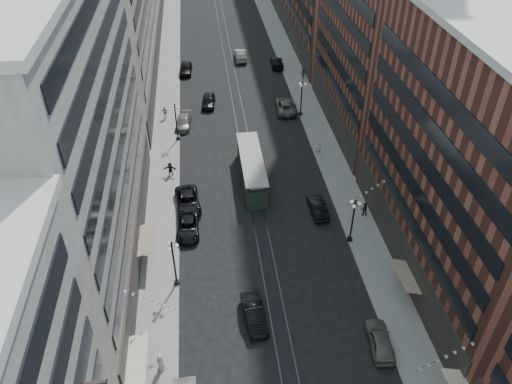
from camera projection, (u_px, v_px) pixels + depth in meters
name	position (u px, v px, depth m)	size (l,w,h in m)	color
ground	(240.00, 119.00, 74.84)	(220.00, 220.00, 0.00)	black
sidewalk_west	(168.00, 93.00, 81.64)	(4.00, 180.00, 0.15)	gray
sidewalk_east	(300.00, 86.00, 83.71)	(4.00, 180.00, 0.15)	gray
rail_west	(230.00, 90.00, 82.65)	(0.12, 180.00, 0.02)	#2D2D33
rail_east	(239.00, 89.00, 82.78)	(0.12, 180.00, 0.02)	#2D2D33
building_west_mid	(72.00, 140.00, 43.45)	(8.00, 36.00, 28.00)	#A8A395
building_east_mid	(463.00, 165.00, 43.93)	(8.00, 30.00, 24.00)	brown
lamppost_sw_far	(174.00, 262.00, 46.88)	(1.03, 1.14, 5.52)	black
lamppost_sw_mid	(176.00, 121.00, 68.15)	(1.03, 1.14, 5.52)	black
lamppost_se_far	(353.00, 219.00, 51.76)	(1.03, 1.14, 5.52)	black
lamppost_se_mid	(301.00, 97.00, 73.82)	(1.03, 1.14, 5.52)	black
streetcar	(252.00, 170.00, 61.55)	(2.68, 12.12, 3.35)	#243929
car_2	(188.00, 227.00, 54.40)	(2.41, 5.24, 1.46)	black
car_4	(380.00, 340.00, 42.68)	(1.90, 4.73, 1.61)	#636058
car_5	(254.00, 314.00, 44.86)	(1.72, 4.94, 1.63)	black
pedestrian_2	(145.00, 239.00, 52.43)	(0.85, 0.47, 1.75)	black
car_7	(188.00, 201.00, 57.81)	(2.68, 5.81, 1.61)	black
car_8	(183.00, 122.00, 72.68)	(2.06, 5.06, 1.47)	slate
car_9	(186.00, 68.00, 87.37)	(2.07, 5.15, 1.75)	black
car_10	(318.00, 207.00, 57.00)	(1.62, 4.65, 1.53)	black
car_11	(285.00, 106.00, 76.42)	(2.78, 6.03, 1.68)	slate
car_12	(277.00, 62.00, 89.77)	(2.11, 5.20, 1.51)	black
car_13	(208.00, 101.00, 77.76)	(1.94, 4.82, 1.64)	black
car_14	(241.00, 55.00, 92.15)	(1.90, 5.44, 1.79)	slate
pedestrian_5	(170.00, 169.00, 62.61)	(1.66, 0.48, 1.79)	black
pedestrian_6	(165.00, 112.00, 74.27)	(1.10, 0.50, 1.89)	#C0B09F
pedestrian_7	(364.00, 209.00, 56.39)	(0.83, 0.46, 1.72)	black
pedestrian_8	(319.00, 148.00, 66.41)	(0.65, 0.43, 1.79)	beige
pedestrian_9	(303.00, 74.00, 85.13)	(1.21, 0.50, 1.88)	black
pedestrian_extra_0	(161.00, 362.00, 40.70)	(0.87, 0.48, 1.78)	beige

